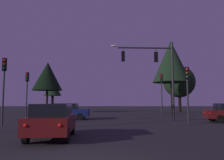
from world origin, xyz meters
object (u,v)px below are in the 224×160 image
at_px(traffic_light_far_side, 187,84).
at_px(traffic_signal_mast_arm, 156,67).
at_px(traffic_light_corner_left, 4,78).
at_px(traffic_light_corner_right, 27,86).
at_px(traffic_light_median, 162,87).
at_px(tree_left_far, 53,88).
at_px(car_crossing_left, 67,111).
at_px(car_nearside_lane, 52,120).
at_px(tree_right_cluster, 48,76).
at_px(tree_behind_sign, 171,62).
at_px(tree_center_horizon, 179,82).

bearing_deg(traffic_light_far_side, traffic_signal_mast_arm, 114.89).
relative_size(traffic_light_corner_left, traffic_light_corner_right, 1.03).
distance_m(traffic_light_corner_right, traffic_light_far_side, 15.00).
height_order(traffic_light_corner_left, traffic_light_median, traffic_light_median).
bearing_deg(tree_left_far, traffic_signal_mast_arm, -56.30).
relative_size(traffic_light_corner_right, car_crossing_left, 1.08).
bearing_deg(traffic_signal_mast_arm, traffic_light_far_side, -65.11).
bearing_deg(traffic_light_median, traffic_light_far_side, -89.65).
bearing_deg(car_crossing_left, traffic_signal_mast_arm, -11.97).
relative_size(traffic_light_corner_right, traffic_light_median, 0.97).
distance_m(traffic_light_median, car_nearside_lane, 17.51).
bearing_deg(car_crossing_left, car_nearside_lane, -82.49).
bearing_deg(traffic_signal_mast_arm, tree_right_cluster, 130.77).
relative_size(traffic_light_median, tree_behind_sign, 0.45).
bearing_deg(traffic_light_corner_left, traffic_light_far_side, 3.14).
xyz_separation_m(traffic_light_corner_right, tree_behind_sign, (16.80, 10.40, 4.23)).
bearing_deg(car_crossing_left, tree_left_far, 107.33).
distance_m(tree_center_horizon, tree_right_cluster, 21.64).
height_order(traffic_light_corner_left, tree_behind_sign, tree_behind_sign).
xyz_separation_m(tree_behind_sign, tree_left_far, (-18.91, 8.58, -3.24)).
bearing_deg(traffic_light_corner_left, tree_right_cluster, 96.62).
relative_size(traffic_light_corner_left, tree_left_far, 0.82).
bearing_deg(tree_center_horizon, tree_behind_sign, -114.55).
bearing_deg(traffic_light_corner_right, tree_left_far, 96.35).
bearing_deg(traffic_light_median, tree_behind_sign, 68.20).
xyz_separation_m(traffic_signal_mast_arm, tree_left_far, (-14.26, 21.38, -0.54)).
bearing_deg(tree_behind_sign, traffic_signal_mast_arm, -109.97).
height_order(traffic_light_corner_left, tree_right_cluster, tree_right_cluster).
height_order(traffic_light_corner_left, traffic_light_corner_right, traffic_light_corner_left).
bearing_deg(car_nearside_lane, traffic_light_median, 61.99).
relative_size(traffic_signal_mast_arm, traffic_light_corner_right, 1.53).
relative_size(tree_left_far, tree_right_cluster, 0.73).
distance_m(traffic_light_median, tree_left_far, 22.72).
xyz_separation_m(traffic_light_far_side, tree_behind_sign, (3.02, 16.32, 4.48)).
bearing_deg(tree_behind_sign, traffic_light_corner_right, -148.24).
bearing_deg(tree_behind_sign, traffic_light_far_side, -100.49).
relative_size(tree_behind_sign, tree_center_horizon, 1.34).
distance_m(traffic_signal_mast_arm, tree_behind_sign, 13.89).
bearing_deg(traffic_light_median, traffic_light_corner_right, -168.81).
height_order(traffic_signal_mast_arm, tree_behind_sign, tree_behind_sign).
bearing_deg(traffic_light_far_side, tree_right_cluster, 128.33).
xyz_separation_m(traffic_light_far_side, car_crossing_left, (-9.76, 5.24, -2.18)).
distance_m(traffic_light_median, tree_center_horizon, 15.45).
height_order(car_nearside_lane, tree_behind_sign, tree_behind_sign).
height_order(traffic_signal_mast_arm, traffic_light_corner_right, traffic_signal_mast_arm).
relative_size(traffic_light_far_side, car_crossing_left, 0.99).
bearing_deg(traffic_light_far_side, car_crossing_left, 151.78).
bearing_deg(car_crossing_left, tree_right_cluster, 111.67).
bearing_deg(car_nearside_lane, traffic_light_corner_right, 113.97).
relative_size(traffic_light_far_side, tree_center_horizon, 0.54).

